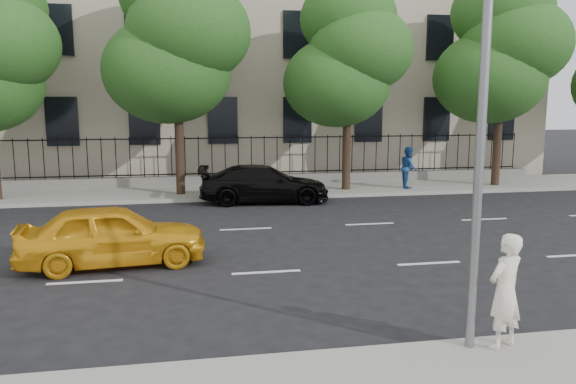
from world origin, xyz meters
The scene contains 13 objects.
ground centered at (0.00, 0.00, 0.00)m, with size 120.00×120.00×0.00m, color black.
far_sidewalk centered at (0.00, 14.00, 0.07)m, with size 60.00×4.00×0.15m, color gray.
lane_markings centered at (0.00, 4.75, 0.01)m, with size 49.60×4.62×0.01m, color silver, non-canonical shape.
masonry_building centered at (0.00, 22.95, 9.02)m, with size 34.60×12.11×18.50m.
iron_fence centered at (0.00, 15.70, 0.65)m, with size 30.00×0.50×2.20m.
street_light centered at (2.50, -1.77, 5.15)m, with size 0.25×3.32×8.05m.
tree_c centered at (-1.96, 13.36, 6.41)m, with size 5.89×5.50×9.80m.
tree_d centered at (5.04, 13.36, 5.84)m, with size 5.34×4.94×8.84m.
tree_e centered at (12.04, 13.36, 6.20)m, with size 5.71×5.31×9.46m.
yellow_taxi centered at (-3.53, 3.74, 0.74)m, with size 1.76×4.37×1.49m, color orange.
black_sedan centered at (1.20, 11.50, 0.73)m, with size 2.04×5.01×1.45m, color black.
woman_near centered at (2.98, -2.41, 1.05)m, with size 0.66×0.43×1.80m, color #EDE7D0.
pedestrian_far centered at (7.78, 13.07, 1.05)m, with size 0.88×0.68×1.81m, color navy.
Camera 1 is at (-1.74, -9.87, 3.91)m, focal length 35.00 mm.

